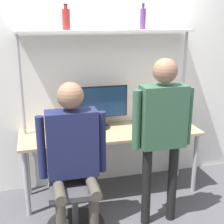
% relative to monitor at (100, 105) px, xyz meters
% --- Properties ---
extents(ground_plane, '(12.00, 12.00, 0.00)m').
position_rel_monitor_xyz_m(ground_plane, '(0.09, -0.47, -1.03)').
color(ground_plane, '#4C4C51').
extents(wall_back, '(8.00, 0.06, 2.70)m').
position_rel_monitor_xyz_m(wall_back, '(0.09, 0.19, 0.32)').
color(wall_back, white).
rests_on(wall_back, ground_plane).
extents(desk, '(2.00, 0.61, 0.76)m').
position_rel_monitor_xyz_m(desk, '(0.09, -0.15, -0.35)').
color(desk, tan).
rests_on(desk, ground_plane).
extents(shelf_unit, '(1.90, 0.29, 1.85)m').
position_rel_monitor_xyz_m(shelf_unit, '(0.09, 0.00, 0.58)').
color(shelf_unit, silver).
rests_on(shelf_unit, ground_plane).
extents(monitor, '(0.64, 0.23, 0.49)m').
position_rel_monitor_xyz_m(monitor, '(0.00, 0.00, 0.00)').
color(monitor, black).
rests_on(monitor, desk).
extents(laptop, '(0.34, 0.24, 0.25)m').
position_rel_monitor_xyz_m(laptop, '(-0.45, -0.18, -0.21)').
color(laptop, '#BCBCC1').
rests_on(laptop, desk).
extents(cell_phone, '(0.07, 0.15, 0.01)m').
position_rel_monitor_xyz_m(cell_phone, '(-0.16, -0.25, -0.27)').
color(cell_phone, black).
rests_on(cell_phone, desk).
extents(office_chair, '(0.56, 0.56, 0.94)m').
position_rel_monitor_xyz_m(office_chair, '(-0.41, -0.71, -0.74)').
color(office_chair, black).
rests_on(office_chair, ground_plane).
extents(person_seated, '(0.62, 0.48, 1.45)m').
position_rel_monitor_xyz_m(person_seated, '(-0.41, -0.75, -0.16)').
color(person_seated, '#4C473D').
rests_on(person_seated, ground_plane).
extents(person_standing, '(0.58, 0.22, 1.64)m').
position_rel_monitor_xyz_m(person_standing, '(0.41, -0.81, 0.02)').
color(person_standing, black).
rests_on(person_standing, ground_plane).
extents(bottle_purple, '(0.06, 0.06, 0.27)m').
position_rel_monitor_xyz_m(bottle_purple, '(0.48, 0.00, 0.94)').
color(bottle_purple, '#593372').
rests_on(bottle_purple, shelf_unit).
extents(bottle_red, '(0.08, 0.08, 0.26)m').
position_rel_monitor_xyz_m(bottle_red, '(-0.34, 0.00, 0.93)').
color(bottle_red, maroon).
rests_on(bottle_red, shelf_unit).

